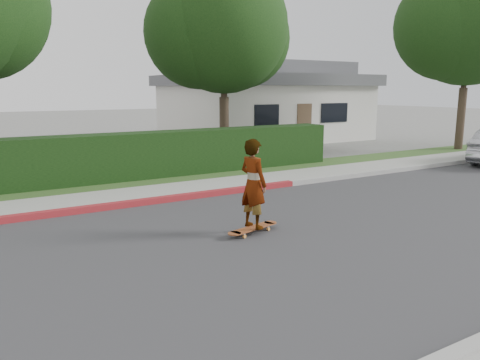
{
  "coord_description": "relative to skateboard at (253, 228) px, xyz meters",
  "views": [
    {
      "loc": [
        -7.25,
        -6.72,
        2.8
      ],
      "look_at": [
        -2.46,
        1.25,
        1.0
      ],
      "focal_mm": 35.0,
      "sensor_mm": 36.0,
      "label": 1
    }
  ],
  "objects": [
    {
      "name": "sidewalk_far",
      "position": [
        2.46,
        4.25,
        -0.05
      ],
      "size": [
        60.0,
        1.6,
        0.12
      ],
      "primitive_type": "cube",
      "color": "gray",
      "rests_on": "ground"
    },
    {
      "name": "skateboard",
      "position": [
        0.0,
        0.0,
        0.0
      ],
      "size": [
        1.31,
        0.56,
        0.12
      ],
      "rotation": [
        0.0,
        0.0,
        0.25
      ],
      "color": "#E5913F",
      "rests_on": "ground"
    },
    {
      "name": "skateboarder",
      "position": [
        0.0,
        0.0,
        0.9
      ],
      "size": [
        0.54,
        0.71,
        1.76
      ],
      "primitive_type": "imported",
      "rotation": [
        0.0,
        0.0,
        1.77
      ],
      "color": "white",
      "rests_on": "skateboard"
    },
    {
      "name": "curb_red_section",
      "position": [
        -2.54,
        3.35,
        -0.03
      ],
      "size": [
        12.0,
        0.21,
        0.15
      ],
      "primitive_type": "cube",
      "color": "maroon",
      "rests_on": "ground"
    },
    {
      "name": "hedge",
      "position": [
        -0.54,
        6.45,
        0.64
      ],
      "size": [
        15.0,
        1.0,
        1.5
      ],
      "primitive_type": "cube",
      "color": "black",
      "rests_on": "ground"
    },
    {
      "name": "planting_strip",
      "position": [
        2.46,
        5.85,
        -0.06
      ],
      "size": [
        60.0,
        1.6,
        0.1
      ],
      "primitive_type": "cube",
      "color": "#2D4C1E",
      "rests_on": "ground"
    },
    {
      "name": "curb_far",
      "position": [
        2.46,
        3.35,
        -0.04
      ],
      "size": [
        60.0,
        0.2,
        0.15
      ],
      "primitive_type": "cube",
      "color": "#9E9E99",
      "rests_on": "ground"
    },
    {
      "name": "tree_right",
      "position": [
        14.95,
        5.94,
        5.51
      ],
      "size": [
        6.32,
        5.6,
        8.56
      ],
      "color": "#33261C",
      "rests_on": "ground"
    },
    {
      "name": "tree_center",
      "position": [
        3.95,
        8.44,
        4.79
      ],
      "size": [
        5.66,
        4.84,
        7.44
      ],
      "color": "#33261C",
      "rests_on": "ground"
    },
    {
      "name": "house",
      "position": [
        10.46,
        15.25,
        1.98
      ],
      "size": [
        10.6,
        8.6,
        4.3
      ],
      "color": "beige",
      "rests_on": "ground"
    },
    {
      "name": "road",
      "position": [
        2.46,
        -0.75,
        -0.11
      ],
      "size": [
        60.0,
        8.0,
        0.01
      ],
      "primitive_type": "cube",
      "color": "#2D2D30",
      "rests_on": "ground"
    },
    {
      "name": "ground",
      "position": [
        2.46,
        -0.75,
        -0.11
      ],
      "size": [
        120.0,
        120.0,
        0.0
      ],
      "primitive_type": "plane",
      "color": "slate",
      "rests_on": "ground"
    }
  ]
}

